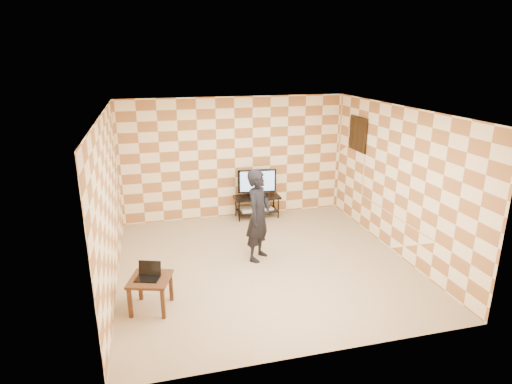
# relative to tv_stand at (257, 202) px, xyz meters

# --- Properties ---
(floor) EXTENTS (5.00, 5.00, 0.00)m
(floor) POSITION_rel_tv_stand_xyz_m (-0.44, -2.24, -0.37)
(floor) COLOR tan
(floor) RESTS_ON ground
(wall_back) EXTENTS (5.00, 0.02, 2.70)m
(wall_back) POSITION_rel_tv_stand_xyz_m (-0.44, 0.26, 0.98)
(wall_back) COLOR #FEE8BC
(wall_back) RESTS_ON ground
(wall_front) EXTENTS (5.00, 0.02, 2.70)m
(wall_front) POSITION_rel_tv_stand_xyz_m (-0.44, -4.74, 0.98)
(wall_front) COLOR #FEE8BC
(wall_front) RESTS_ON ground
(wall_left) EXTENTS (0.02, 5.00, 2.70)m
(wall_left) POSITION_rel_tv_stand_xyz_m (-2.94, -2.24, 0.98)
(wall_left) COLOR #FEE8BC
(wall_left) RESTS_ON ground
(wall_right) EXTENTS (0.02, 5.00, 2.70)m
(wall_right) POSITION_rel_tv_stand_xyz_m (2.06, -2.24, 0.98)
(wall_right) COLOR #FEE8BC
(wall_right) RESTS_ON ground
(ceiling) EXTENTS (5.00, 5.00, 0.02)m
(ceiling) POSITION_rel_tv_stand_xyz_m (-0.44, -2.24, 2.33)
(ceiling) COLOR white
(ceiling) RESTS_ON wall_back
(wall_art) EXTENTS (0.04, 0.72, 0.72)m
(wall_art) POSITION_rel_tv_stand_xyz_m (2.03, -0.69, 1.58)
(wall_art) COLOR black
(wall_art) RESTS_ON wall_right
(tv_stand) EXTENTS (1.03, 0.46, 0.50)m
(tv_stand) POSITION_rel_tv_stand_xyz_m (0.00, 0.00, 0.00)
(tv_stand) COLOR black
(tv_stand) RESTS_ON floor
(tv) EXTENTS (0.86, 0.19, 0.63)m
(tv) POSITION_rel_tv_stand_xyz_m (0.00, -0.00, 0.48)
(tv) COLOR black
(tv) RESTS_ON tv_stand
(dvd_player) EXTENTS (0.44, 0.32, 0.07)m
(dvd_player) POSITION_rel_tv_stand_xyz_m (-0.15, -0.00, -0.16)
(dvd_player) COLOR #B7B6B9
(dvd_player) RESTS_ON tv_stand
(game_console) EXTENTS (0.23, 0.18, 0.05)m
(game_console) POSITION_rel_tv_stand_xyz_m (0.26, -0.04, -0.17)
(game_console) COLOR silver
(game_console) RESTS_ON tv_stand
(side_table) EXTENTS (0.70, 0.70, 0.50)m
(side_table) POSITION_rel_tv_stand_xyz_m (-2.41, -3.20, 0.05)
(side_table) COLOR #341F0E
(side_table) RESTS_ON floor
(laptop) EXTENTS (0.40, 0.35, 0.22)m
(laptop) POSITION_rel_tv_stand_xyz_m (-2.42, -3.18, 0.18)
(laptop) COLOR black
(laptop) RESTS_ON side_table
(person) EXTENTS (0.69, 0.72, 1.66)m
(person) POSITION_rel_tv_stand_xyz_m (-0.49, -2.01, 0.46)
(person) COLOR black
(person) RESTS_ON floor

